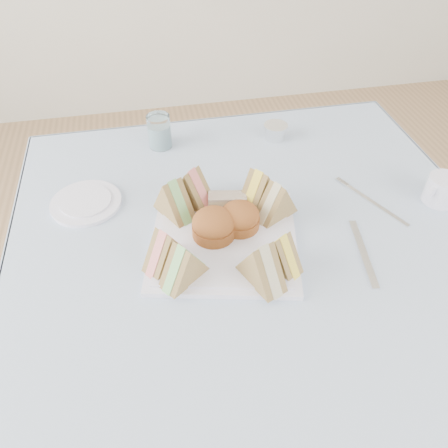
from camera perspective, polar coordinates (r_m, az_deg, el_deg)
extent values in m
plane|color=#9E7751|center=(1.53, 2.77, -22.13)|extent=(4.00, 4.00, 0.00)
cube|color=brown|center=(1.21, 3.37, -14.79)|extent=(0.90, 0.90, 0.74)
cube|color=#ABBBE0|center=(0.91, 4.32, -2.29)|extent=(1.02, 1.02, 0.01)
cube|color=white|center=(0.90, 0.00, -2.04)|extent=(0.35, 0.35, 0.01)
cylinder|color=#A25933|center=(0.88, -1.37, -0.12)|extent=(0.11, 0.11, 0.06)
cylinder|color=#A25933|center=(0.90, 2.07, 0.87)|extent=(0.10, 0.10, 0.06)
cube|color=#CBC18C|center=(0.95, 0.46, 2.90)|extent=(0.09, 0.05, 0.04)
cylinder|color=white|center=(1.04, -17.56, 2.67)|extent=(0.21, 0.21, 0.01)
cylinder|color=white|center=(1.17, -8.44, 11.88)|extent=(0.07, 0.07, 0.09)
cylinder|color=silver|center=(1.21, 6.72, 11.83)|extent=(0.07, 0.07, 0.04)
cube|color=silver|center=(0.92, 17.72, -3.57)|extent=(0.05, 0.19, 0.00)
cube|color=silver|center=(1.04, 19.30, 2.35)|extent=(0.08, 0.16, 0.00)
cylinder|color=white|center=(1.09, 26.59, 4.03)|extent=(0.09, 0.09, 0.06)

